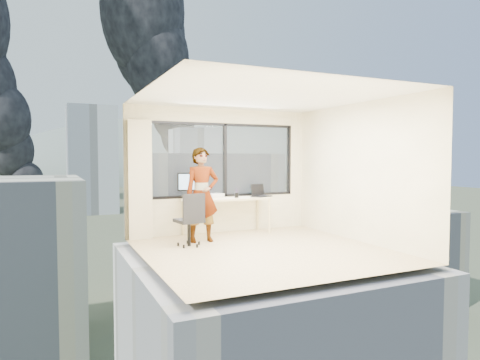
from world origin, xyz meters
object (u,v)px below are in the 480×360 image
person (202,195)px  laptop (262,191)px  desk (227,216)px  chair (189,219)px  monitor (191,186)px  handbag (256,191)px  game_console (214,195)px

person → laptop: person is taller
desk → chair: chair is taller
chair → person: bearing=30.2°
person → monitor: 0.64m
person → monitor: bearing=92.7°
desk → laptop: bearing=-1.9°
monitor → handbag: 1.54m
monitor → laptop: bearing=14.8°
person → game_console: person is taller
person → monitor: person is taller
chair → monitor: bearing=61.0°
person → handbag: size_ratio=6.69×
chair → game_console: size_ratio=2.97×
desk → monitor: 0.98m
chair → monitor: monitor is taller
desk → person: size_ratio=1.02×
desk → laptop: size_ratio=4.53×
monitor → chair: bearing=-90.5°
handbag → game_console: bearing=-171.7°
person → handbag: (1.52, 0.76, -0.03)m
chair → person: size_ratio=0.55×
laptop → desk: bearing=159.4°
chair → monitor: 1.10m
person → laptop: bearing=19.5°
desk → monitor: bearing=171.9°
monitor → person: bearing=-69.2°
person → game_console: 0.96m
desk → handbag: (0.80, 0.24, 0.48)m
handbag → person: bearing=-143.9°
game_console → laptop: bearing=-32.5°
desk → game_console: size_ratio=5.52×
person → monitor: size_ratio=3.30×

